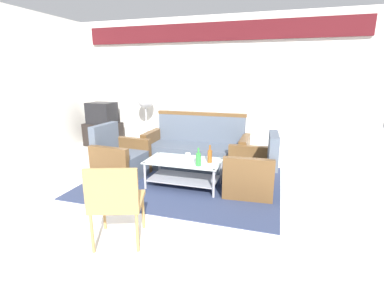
% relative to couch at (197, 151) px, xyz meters
% --- Properties ---
extents(ground_plane, '(14.00, 14.00, 0.00)m').
position_rel_couch_xyz_m(ground_plane, '(-0.04, -1.62, -0.32)').
color(ground_plane, white).
extents(wall_back, '(6.52, 0.19, 2.80)m').
position_rel_couch_xyz_m(wall_back, '(-0.04, 1.44, 1.16)').
color(wall_back, silver).
rests_on(wall_back, ground).
extents(rug, '(2.91, 2.23, 0.01)m').
position_rel_couch_xyz_m(rug, '(-0.01, -0.72, -0.31)').
color(rug, '#2D3856').
rests_on(rug, ground).
extents(couch, '(1.80, 0.74, 0.96)m').
position_rel_couch_xyz_m(couch, '(0.00, 0.00, 0.00)').
color(couch, '#4C5666').
rests_on(couch, rug).
extents(armchair_left, '(0.74, 0.80, 0.85)m').
position_rel_couch_xyz_m(armchair_left, '(-1.05, -0.81, -0.03)').
color(armchair_left, '#4C5666').
rests_on(armchair_left, rug).
extents(armchair_right, '(0.74, 0.80, 0.85)m').
position_rel_couch_xyz_m(armchair_right, '(1.03, -0.77, -0.03)').
color(armchair_right, '#4C5666').
rests_on(armchair_right, rug).
extents(coffee_table, '(1.10, 0.60, 0.40)m').
position_rel_couch_xyz_m(coffee_table, '(0.06, -0.89, -0.04)').
color(coffee_table, silver).
rests_on(coffee_table, rug).
extents(bottle_green, '(0.07, 0.07, 0.25)m').
position_rel_couch_xyz_m(bottle_green, '(0.33, -1.05, 0.19)').
color(bottle_green, '#2D8C38').
rests_on(bottle_green, coffee_table).
extents(bottle_brown, '(0.07, 0.07, 0.26)m').
position_rel_couch_xyz_m(bottle_brown, '(0.44, -0.87, 0.19)').
color(bottle_brown, brown).
rests_on(bottle_brown, coffee_table).
extents(cup, '(0.08, 0.08, 0.10)m').
position_rel_couch_xyz_m(cup, '(0.10, -0.83, 0.14)').
color(cup, silver).
rests_on(cup, coffee_table).
extents(tv_stand, '(0.80, 0.50, 0.52)m').
position_rel_couch_xyz_m(tv_stand, '(-2.55, 0.93, -0.06)').
color(tv_stand, black).
rests_on(tv_stand, ground).
extents(television, '(0.62, 0.47, 0.48)m').
position_rel_couch_xyz_m(television, '(-2.55, 0.94, 0.44)').
color(television, black).
rests_on(television, tv_stand).
extents(pedestal_fan, '(0.36, 0.36, 1.27)m').
position_rel_couch_xyz_m(pedestal_fan, '(-1.46, 0.98, 0.70)').
color(pedestal_fan, '#2D2D33').
rests_on(pedestal_fan, ground).
extents(wicker_chair, '(0.61, 0.61, 0.84)m').
position_rel_couch_xyz_m(wicker_chair, '(-0.09, -2.47, 0.18)').
color(wicker_chair, '#AD844C').
rests_on(wicker_chair, ground).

